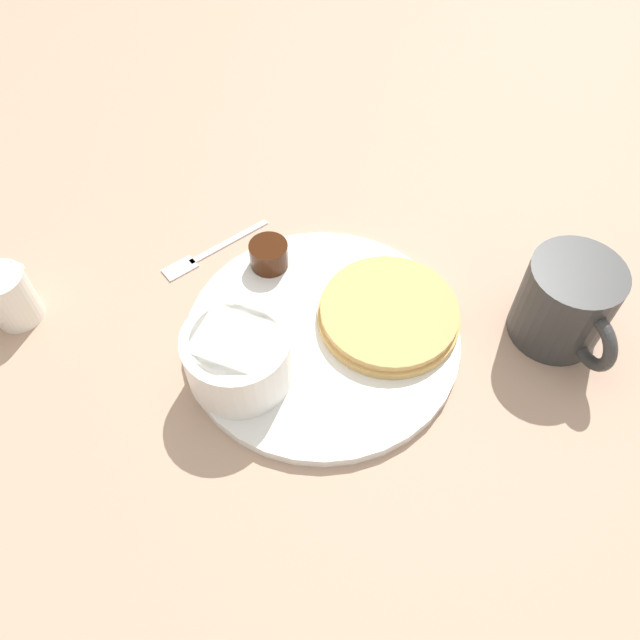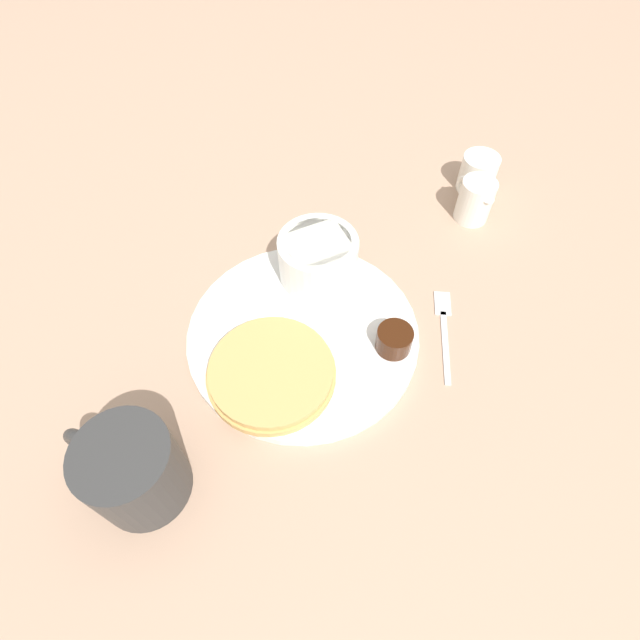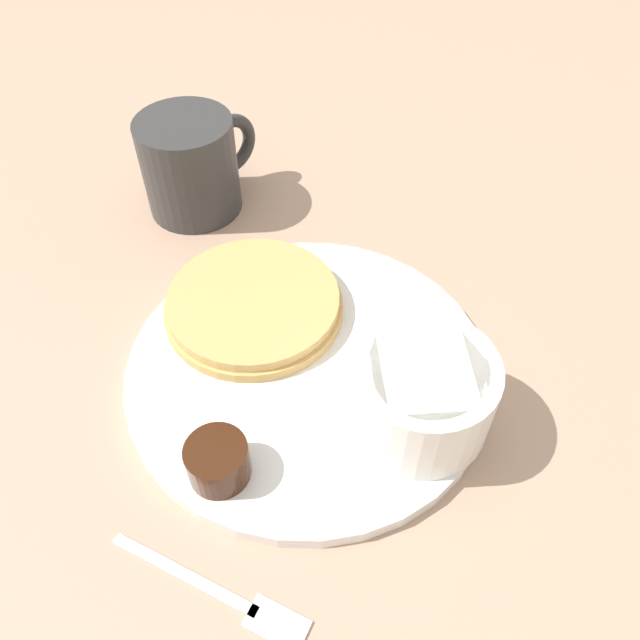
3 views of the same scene
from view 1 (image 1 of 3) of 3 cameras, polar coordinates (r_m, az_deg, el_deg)
ground_plane at (r=0.63m, az=0.19°, el=-1.76°), size 4.00×4.00×0.00m
plate at (r=0.63m, az=0.19°, el=-1.45°), size 0.27×0.27×0.01m
pancake_stack at (r=0.63m, az=6.32°, el=0.58°), size 0.14×0.14×0.02m
bowl at (r=0.57m, az=-7.50°, el=-3.24°), size 0.10×0.10×0.06m
syrup_cup at (r=0.67m, az=-4.69°, el=5.96°), size 0.04×0.04×0.03m
butter_ramekin at (r=0.59m, az=-9.48°, el=-3.59°), size 0.04×0.04×0.04m
coffee_mug at (r=0.64m, az=21.59°, el=1.35°), size 0.12×0.09×0.09m
creamer_pitcher_near at (r=0.70m, az=-26.57°, el=1.90°), size 0.05×0.07×0.06m
fork at (r=0.71m, az=-10.49°, el=5.93°), size 0.03×0.13×0.00m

